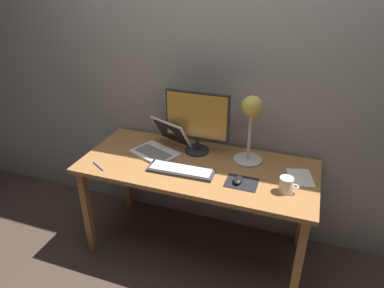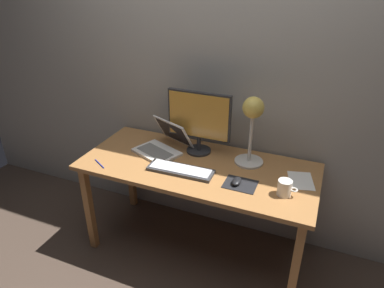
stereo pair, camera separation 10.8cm
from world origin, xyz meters
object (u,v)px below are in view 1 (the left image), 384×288
keyboard_main (181,170)px  coffee_mug (286,185)px  monitor (197,119)px  laptop (163,143)px  pen (98,166)px  mouse (238,180)px  desk_lamp (251,117)px

keyboard_main → coffee_mug: size_ratio=3.73×
monitor → laptop: 0.32m
coffee_mug → pen: coffee_mug is taller
keyboard_main → laptop: laptop is taller
mouse → coffee_mug: 0.29m
desk_lamp → mouse: desk_lamp is taller
mouse → desk_lamp: bearing=89.4°
monitor → keyboard_main: (-0.01, -0.30, -0.25)m
desk_lamp → pen: desk_lamp is taller
keyboard_main → coffee_mug: bearing=-0.1°
laptop → pen: 0.48m
desk_lamp → coffee_mug: desk_lamp is taller
monitor → pen: bearing=-142.3°
pen → monitor: bearing=37.7°
desk_lamp → mouse: size_ratio=4.93×
mouse → coffee_mug: size_ratio=0.81×
desk_lamp → pen: 1.07m
mouse → keyboard_main: bearing=179.9°
keyboard_main → coffee_mug: coffee_mug is taller
desk_lamp → monitor: bearing=178.0°
laptop → mouse: bearing=-20.7°
desk_lamp → keyboard_main: bearing=-143.1°
coffee_mug → keyboard_main: bearing=179.9°
monitor → keyboard_main: monitor is taller
monitor → laptop: bearing=-163.4°
laptop → mouse: laptop is taller
laptop → desk_lamp: 0.67m
monitor → keyboard_main: bearing=-91.6°
laptop → desk_lamp: size_ratio=0.91×
laptop → pen: (-0.32, -0.36, -0.06)m
laptop → mouse: 0.66m
monitor → coffee_mug: 0.76m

